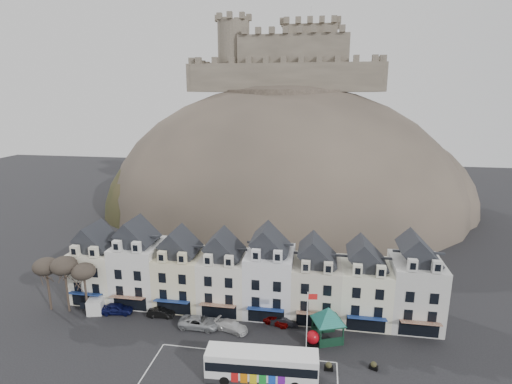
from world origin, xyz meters
TOP-DOWN VIEW (x-y plane):
  - ground at (0.00, 0.00)m, footprint 300.00×300.00m
  - coach_bay_markings at (2.00, 1.25)m, footprint 22.00×7.50m
  - townhouse_terrace at (0.15, 15.97)m, footprint 54.40×9.35m
  - castle_hill at (1.25, 68.95)m, footprint 100.00×76.00m
  - castle at (0.51, 75.93)m, footprint 50.20×22.20m
  - tree_left_far at (-29.00, 10.50)m, footprint 3.61×3.61m
  - tree_left_mid at (-26.00, 10.50)m, footprint 3.78×3.78m
  - tree_left_near at (-23.00, 10.50)m, footprint 3.43×3.43m
  - bus at (4.49, 0.71)m, footprint 12.75×3.62m
  - bus_shelter at (11.87, 9.50)m, footprint 6.95×6.95m
  - red_buoy at (10.00, 7.82)m, footprint 1.74×1.74m
  - flagpole at (9.34, 6.20)m, footprint 1.21×0.25m
  - white_van at (-22.09, 11.98)m, footprint 3.27×5.26m
  - planter_west at (12.00, 3.50)m, footprint 1.05×0.73m
  - planter_east at (17.20, 4.50)m, footprint 1.12×0.85m
  - car_navy at (-18.66, 11.02)m, footprint 4.89×2.58m
  - car_black at (-11.88, 11.21)m, footprint 3.99×1.62m
  - car_silver at (-5.60, 9.50)m, footprint 5.54×2.61m
  - car_white at (-1.02, 9.50)m, footprint 5.14×3.32m
  - car_maroon at (4.80, 12.00)m, footprint 4.13×2.77m
  - car_charcoal at (6.00, 12.00)m, footprint 3.87×1.45m

SIDE VIEW (x-z plane):
  - ground at x=0.00m, z-range 0.00..0.00m
  - coach_bay_markings at x=2.00m, z-range -0.01..0.01m
  - castle_hill at x=1.25m, z-range -33.89..34.11m
  - planter_east at x=17.20m, z-range -0.02..0.98m
  - planter_west at x=12.00m, z-range -0.02..1.03m
  - car_charcoal at x=6.00m, z-range 0.00..1.26m
  - car_black at x=-11.88m, z-range 0.00..1.29m
  - car_maroon at x=4.80m, z-range 0.00..1.31m
  - car_white at x=-1.02m, z-range 0.00..1.38m
  - car_silver at x=-5.60m, z-range 0.00..1.56m
  - car_navy at x=-18.66m, z-range 0.00..1.58m
  - red_buoy at x=10.00m, z-range 0.02..2.18m
  - white_van at x=-22.09m, z-range 0.00..2.23m
  - bus at x=4.49m, z-range 0.19..3.75m
  - bus_shelter at x=11.87m, z-range 1.30..6.03m
  - flagpole at x=9.34m, z-range 0.60..9.02m
  - townhouse_terrace at x=0.15m, z-range -0.60..11.20m
  - tree_left_near at x=-23.00m, z-range 2.64..10.47m
  - tree_left_far at x=-29.00m, z-range 2.78..11.02m
  - tree_left_mid at x=-26.00m, z-range 2.92..11.56m
  - castle at x=0.51m, z-range 29.19..51.19m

